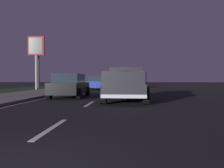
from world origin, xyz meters
TOP-DOWN VIEW (x-y plane):
  - ground at (27.00, 0.00)m, footprint 144.00×144.00m
  - sidewalk_shoulder at (27.00, 5.70)m, footprint 108.00×4.00m
  - grass_verge at (27.00, 10.70)m, footprint 108.00×6.00m
  - lane_markings at (29.14, 2.51)m, footprint 108.00×3.54m
  - pickup_truck at (10.59, -1.75)m, footprint 5.48×2.38m
  - sedan_tan at (28.26, -1.58)m, footprint 4.44×2.09m
  - sedan_white at (33.23, 1.76)m, footprint 4.43×2.06m
  - sedan_black at (12.72, 1.92)m, footprint 4.40×2.02m
  - sedan_blue at (24.28, 1.67)m, footprint 4.45×2.10m
  - gas_price_sign at (24.04, 8.76)m, footprint 0.27×1.90m
  - bare_tree_far at (28.59, 10.32)m, footprint 2.19×0.72m

SIDE VIEW (x-z plane):
  - ground at x=27.00m, z-range 0.00..0.00m
  - grass_verge at x=27.00m, z-range 0.00..0.01m
  - lane_markings at x=29.14m, z-range 0.00..0.01m
  - sidewalk_shoulder at x=27.00m, z-range 0.00..0.12m
  - sedan_tan at x=28.26m, z-range 0.01..1.55m
  - sedan_white at x=33.23m, z-range 0.01..1.55m
  - sedan_black at x=12.72m, z-range 0.01..1.55m
  - sedan_blue at x=24.28m, z-range 0.01..1.55m
  - pickup_truck at x=10.59m, z-range 0.05..1.92m
  - bare_tree_far at x=28.59m, z-range -0.19..5.69m
  - gas_price_sign at x=24.04m, z-range 1.51..7.69m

